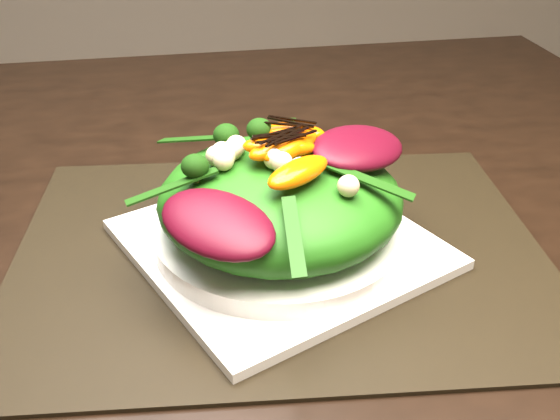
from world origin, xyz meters
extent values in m
cube|color=black|center=(0.00, 0.00, 0.73)|extent=(1.60, 0.90, 0.75)
cube|color=black|center=(0.23, -0.17, 0.75)|extent=(0.53, 0.42, 0.00)
cube|color=white|center=(0.23, -0.17, 0.76)|extent=(0.33, 0.33, 0.01)
cylinder|color=white|center=(0.23, -0.17, 0.77)|extent=(0.31, 0.31, 0.02)
ellipsoid|color=#246112|center=(0.23, -0.17, 0.81)|extent=(0.22, 0.22, 0.08)
ellipsoid|color=#3E0612|center=(0.30, -0.17, 0.85)|extent=(0.12, 0.11, 0.02)
ellipsoid|color=#E75203|center=(0.22, -0.16, 0.85)|extent=(0.07, 0.04, 0.02)
sphere|color=black|center=(0.18, -0.13, 0.86)|extent=(0.04, 0.04, 0.03)
sphere|color=beige|center=(0.26, -0.23, 0.85)|extent=(0.02, 0.02, 0.02)
cube|color=black|center=(0.22, -0.16, 0.86)|extent=(0.04, 0.01, 0.00)
camera|label=1|loc=(0.14, -0.68, 1.10)|focal=42.00mm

